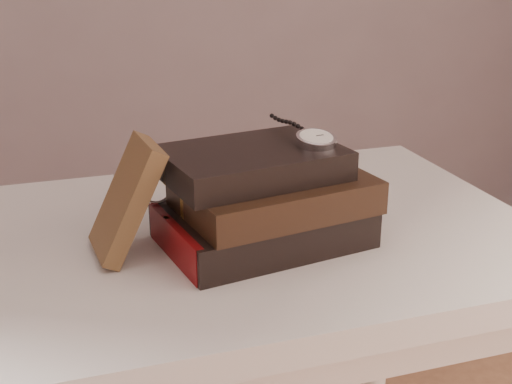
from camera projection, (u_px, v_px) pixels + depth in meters
name	position (u px, v px, depth m)	size (l,w,h in m)	color
table	(197.00, 290.00, 1.02)	(1.00, 0.60, 0.75)	beige
book_stack	(264.00, 199.00, 0.94)	(0.30, 0.22, 0.14)	black
journal	(127.00, 199.00, 0.90)	(0.02, 0.10, 0.16)	#452E1A
pocket_watch	(314.00, 138.00, 0.93)	(0.06, 0.16, 0.02)	silver
eyeglasses	(174.00, 181.00, 0.97)	(0.13, 0.15, 0.05)	silver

